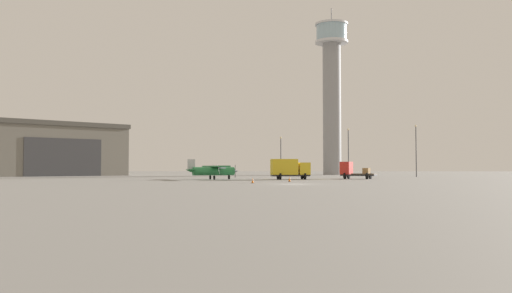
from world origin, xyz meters
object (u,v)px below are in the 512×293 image
control_tower (332,85)px  light_post_west (281,153)px  light_post_east (348,148)px  light_post_north (416,146)px  truck_flatbed_red (352,171)px  traffic_cone_near_left (290,179)px  truck_box_yellow (289,168)px  airplane_green (213,170)px  traffic_cone_near_right (253,181)px

control_tower → light_post_west: bearing=-113.9°
light_post_west → light_post_east: bearing=-0.0°
control_tower → light_post_east: size_ratio=4.45×
light_post_east → light_post_north: bearing=-1.2°
truck_flatbed_red → traffic_cone_near_left: (-10.86, -17.60, -0.98)m
truck_flatbed_red → light_post_east: bearing=-70.5°
control_tower → light_post_west: control_tower is taller
control_tower → light_post_north: size_ratio=4.18×
truck_flatbed_red → light_post_north: light_post_north is taller
control_tower → truck_box_yellow: (-12.51, -53.91, -21.45)m
control_tower → traffic_cone_near_left: size_ratio=59.11×
airplane_green → traffic_cone_near_right: 20.61m
light_post_west → light_post_north: size_ratio=0.78×
truck_flatbed_red → traffic_cone_near_right: truck_flatbed_red is taller
control_tower → light_post_north: (13.34, -30.97, -17.15)m
airplane_green → traffic_cone_near_right: bearing=-92.3°
control_tower → traffic_cone_near_left: control_tower is taller
control_tower → light_post_west: size_ratio=5.36×
light_post_east → light_post_north: light_post_north is taller
light_post_north → traffic_cone_near_right: (-30.76, -42.76, -5.75)m
truck_flatbed_red → light_post_north: 24.43m
truck_flatbed_red → light_post_west: (-11.61, 18.73, 3.52)m
truck_box_yellow → light_post_north: 34.83m
light_post_north → airplane_green: bearing=-148.2°
light_post_east → light_post_north: 13.39m
light_post_west → light_post_east: light_post_east is taller
traffic_cone_near_left → light_post_north: bearing=54.0°
truck_flatbed_red → truck_box_yellow: (-10.55, -4.48, 0.41)m
airplane_green → traffic_cone_near_left: 17.24m
light_post_north → traffic_cone_near_right: bearing=-125.7°
light_post_north → traffic_cone_near_left: bearing=-126.0°
truck_flatbed_red → light_post_east: 19.33m
truck_box_yellow → light_post_west: size_ratio=0.78×
airplane_green → light_post_west: bearing=42.8°
truck_box_yellow → airplane_green: bearing=172.7°
truck_flatbed_red → truck_box_yellow: size_ratio=0.97×
control_tower → light_post_north: control_tower is taller
truck_box_yellow → light_post_north: size_ratio=0.61×
truck_box_yellow → light_post_west: light_post_west is taller
truck_flatbed_red → traffic_cone_near_right: bearing=82.9°
light_post_north → traffic_cone_near_right: light_post_north is taller
light_post_west → traffic_cone_near_left: light_post_west is taller
light_post_north → truck_flatbed_red: bearing=-129.7°
light_post_west → truck_flatbed_red: bearing=-58.2°
light_post_north → truck_box_yellow: bearing=-138.4°
airplane_green → control_tower: bearing=43.3°
light_post_east → traffic_cone_near_left: 38.88m
truck_box_yellow → light_post_west: (-1.06, 23.21, 3.10)m
control_tower → light_post_east: control_tower is taller
truck_box_yellow → light_post_west: bearing=83.0°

